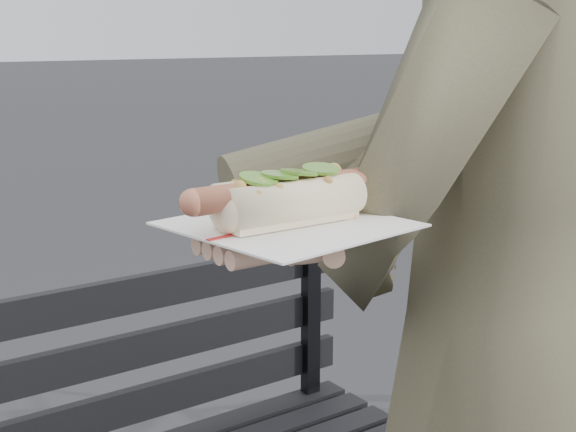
% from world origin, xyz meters
% --- Properties ---
extents(person, '(0.78, 0.61, 1.87)m').
position_xyz_m(person, '(0.31, 0.10, 0.93)').
color(person, brown).
rests_on(person, ground).
extents(held_hotdog, '(0.63, 0.30, 0.20)m').
position_xyz_m(held_hotdog, '(0.11, 0.09, 1.25)').
color(held_hotdog, brown).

